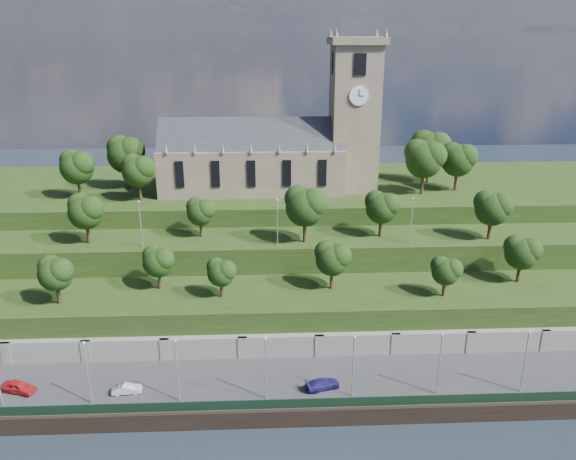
{
  "coord_description": "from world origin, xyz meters",
  "views": [
    {
      "loc": [
        -1.88,
        -52.22,
        42.38
      ],
      "look_at": [
        1.74,
        30.0,
        12.87
      ],
      "focal_mm": 35.0,
      "sensor_mm": 36.0,
      "label": 1
    }
  ],
  "objects_px": {
    "car_middle": "(127,389)",
    "car_left": "(19,387)",
    "church": "(279,148)",
    "car_right": "(322,384)"
  },
  "relations": [
    {
      "from": "church",
      "to": "car_left",
      "type": "bearing_deg",
      "value": -127.88
    },
    {
      "from": "car_middle",
      "to": "car_right",
      "type": "distance_m",
      "value": 23.09
    },
    {
      "from": "car_middle",
      "to": "church",
      "type": "bearing_deg",
      "value": -30.62
    },
    {
      "from": "car_left",
      "to": "car_right",
      "type": "height_order",
      "value": "car_left"
    },
    {
      "from": "car_middle",
      "to": "car_right",
      "type": "bearing_deg",
      "value": -96.25
    },
    {
      "from": "car_left",
      "to": "car_right",
      "type": "distance_m",
      "value": 35.82
    },
    {
      "from": "car_middle",
      "to": "car_left",
      "type": "bearing_deg",
      "value": 80.61
    },
    {
      "from": "church",
      "to": "car_middle",
      "type": "xyz_separation_m",
      "value": [
        -19.16,
        -41.74,
        -19.96
      ]
    },
    {
      "from": "car_right",
      "to": "car_left",
      "type": "bearing_deg",
      "value": 70.8
    },
    {
      "from": "car_left",
      "to": "car_right",
      "type": "relative_size",
      "value": 0.96
    }
  ]
}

